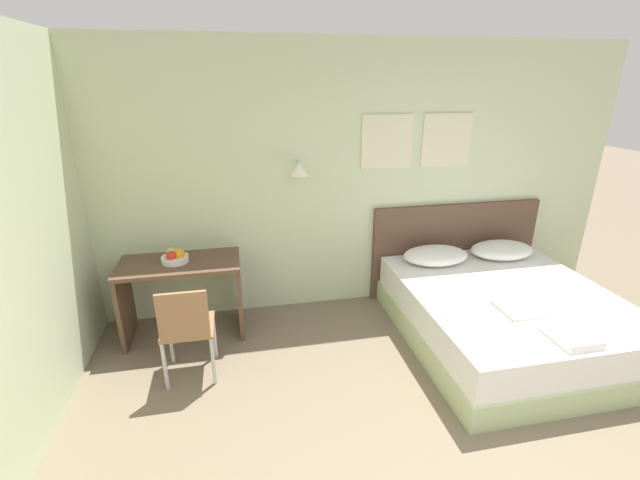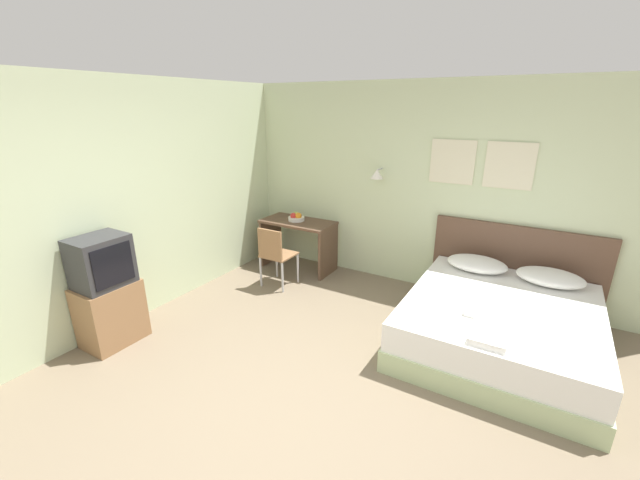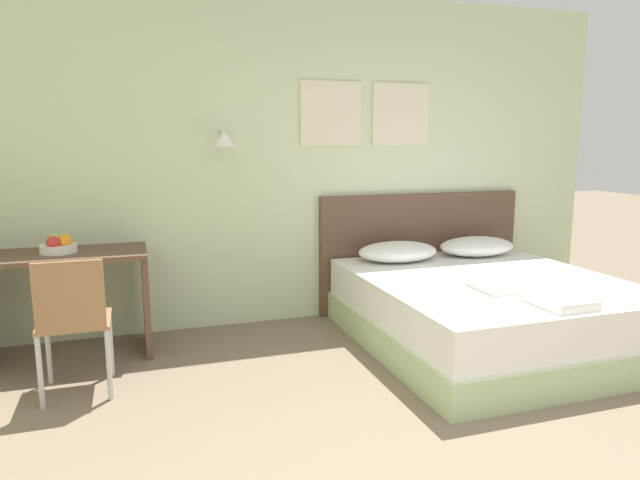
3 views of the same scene
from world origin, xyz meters
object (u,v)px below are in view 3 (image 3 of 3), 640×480
(folded_towel_near_foot, at_px, (501,284))
(fruit_bowl, at_px, (58,246))
(pillow_right, at_px, (477,246))
(bed, at_px, (487,311))
(pillow_left, at_px, (398,252))
(desk_chair, at_px, (73,316))
(headboard, at_px, (421,251))
(folded_towel_mid_bed, at_px, (560,301))
(desk, at_px, (66,286))

(folded_towel_near_foot, height_order, fruit_bowl, fruit_bowl)
(pillow_right, bearing_deg, bed, -117.61)
(pillow_left, relative_size, desk_chair, 0.81)
(fruit_bowl, bearing_deg, pillow_right, 0.17)
(folded_towel_near_foot, bearing_deg, pillow_left, 104.71)
(pillow_left, relative_size, folded_towel_near_foot, 1.96)
(pillow_right, bearing_deg, fruit_bowl, -179.83)
(headboard, bearing_deg, desk_chair, -159.85)
(folded_towel_mid_bed, bearing_deg, pillow_left, 103.77)
(pillow_left, xyz_separation_m, folded_towel_mid_bed, (0.36, -1.47, -0.05))
(pillow_left, relative_size, pillow_right, 1.00)
(bed, height_order, folded_towel_near_foot, folded_towel_near_foot)
(bed, xyz_separation_m, pillow_left, (-0.38, 0.72, 0.34))
(headboard, relative_size, desk, 1.78)
(folded_towel_near_foot, bearing_deg, desk_chair, 173.72)
(bed, xyz_separation_m, desk, (-2.89, 0.70, 0.26))
(pillow_left, bearing_deg, desk_chair, -163.34)
(pillow_right, xyz_separation_m, fruit_bowl, (-3.29, -0.01, 0.20))
(folded_towel_mid_bed, height_order, fruit_bowl, fruit_bowl)
(desk_chair, bearing_deg, headboard, 20.15)
(folded_towel_near_foot, relative_size, folded_towel_mid_bed, 0.97)
(bed, bearing_deg, desk, 166.30)
(desk_chair, bearing_deg, desk, 97.88)
(headboard, bearing_deg, desk, -173.73)
(pillow_left, xyz_separation_m, pillow_right, (0.75, 0.00, 0.00))
(pillow_right, height_order, desk, desk)
(folded_towel_mid_bed, distance_m, desk_chair, 2.87)
(bed, bearing_deg, desk_chair, -179.95)
(headboard, distance_m, desk, 2.90)
(desk_chair, height_order, fruit_bowl, fruit_bowl)
(desk_chair, bearing_deg, folded_towel_mid_bed, -15.05)
(pillow_left, bearing_deg, bed, -62.39)
(headboard, relative_size, pillow_right, 2.82)
(headboard, height_order, fruit_bowl, headboard)
(pillow_right, bearing_deg, desk_chair, -167.15)
(fruit_bowl, bearing_deg, folded_towel_near_foot, -19.73)
(bed, distance_m, headboard, 1.05)
(bed, bearing_deg, folded_towel_near_foot, -110.23)
(fruit_bowl, bearing_deg, folded_towel_mid_bed, -26.68)
(headboard, relative_size, folded_towel_near_foot, 5.54)
(fruit_bowl, bearing_deg, bed, -13.68)
(desk, bearing_deg, folded_towel_near_foot, -19.83)
(fruit_bowl, bearing_deg, desk_chair, -79.74)
(bed, distance_m, pillow_left, 0.88)
(bed, relative_size, folded_towel_near_foot, 5.78)
(headboard, height_order, desk_chair, headboard)
(bed, height_order, desk, desk)
(headboard, distance_m, pillow_left, 0.49)
(desk, bearing_deg, desk_chair, -82.12)
(desk, height_order, desk_chair, desk_chair)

